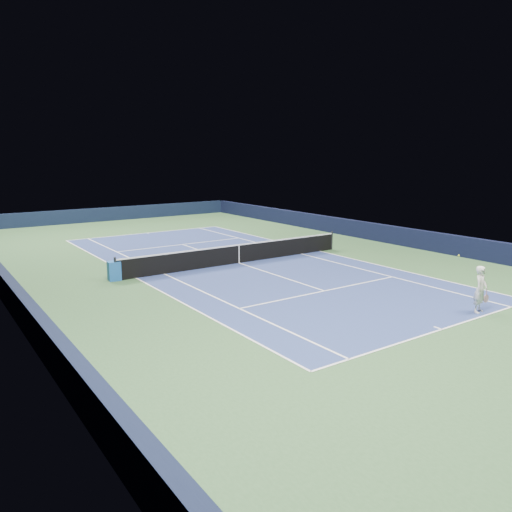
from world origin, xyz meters
TOP-DOWN VIEW (x-y plane):
  - ground at (0.00, 0.00)m, footprint 40.00×40.00m
  - wall_far at (0.00, 19.82)m, footprint 22.00×0.35m
  - wall_right at (10.82, 0.00)m, footprint 0.35×40.00m
  - wall_left at (-10.82, 0.00)m, footprint 0.35×40.00m
  - court_surface at (0.00, 0.00)m, footprint 10.97×23.77m
  - baseline_far at (0.00, 11.88)m, footprint 10.97×0.08m
  - baseline_near at (0.00, -11.88)m, footprint 10.97×0.08m
  - sideline_doubles_right at (5.49, 0.00)m, footprint 0.08×23.77m
  - sideline_doubles_left at (-5.49, 0.00)m, footprint 0.08×23.77m
  - sideline_singles_right at (4.12, 0.00)m, footprint 0.08×23.77m
  - sideline_singles_left at (-4.12, 0.00)m, footprint 0.08×23.77m
  - service_line_far at (0.00, 6.40)m, footprint 8.23×0.08m
  - service_line_near at (0.00, -6.40)m, footprint 8.23×0.08m
  - center_service_line at (0.00, 0.00)m, footprint 0.08×12.80m
  - center_mark_far at (0.00, 11.73)m, footprint 0.08×0.30m
  - center_mark_near at (0.00, -11.73)m, footprint 0.08×0.30m
  - tennis_net at (0.00, 0.00)m, footprint 12.90×0.10m
  - sponsor_cube at (-6.40, 0.18)m, footprint 0.59×0.52m
  - tennis_player at (2.58, -11.54)m, footprint 0.81×1.29m

SIDE VIEW (x-z plane):
  - ground at x=0.00m, z-range 0.00..0.00m
  - court_surface at x=0.00m, z-range 0.00..0.01m
  - baseline_far at x=0.00m, z-range 0.01..0.01m
  - baseline_near at x=0.00m, z-range 0.01..0.01m
  - sideline_doubles_right at x=5.49m, z-range 0.01..0.01m
  - sideline_doubles_left at x=-5.49m, z-range 0.01..0.01m
  - sideline_singles_right at x=4.12m, z-range 0.01..0.01m
  - sideline_singles_left at x=-4.12m, z-range 0.01..0.01m
  - service_line_far at x=0.00m, z-range 0.01..0.01m
  - service_line_near at x=0.00m, z-range 0.01..0.01m
  - center_service_line at x=0.00m, z-range 0.01..0.01m
  - center_mark_far at x=0.00m, z-range 0.01..0.01m
  - center_mark_near at x=0.00m, z-range 0.01..0.01m
  - sponsor_cube at x=-6.40m, z-range 0.00..0.85m
  - tennis_net at x=0.00m, z-range -0.03..1.04m
  - wall_far at x=0.00m, z-range 0.00..1.10m
  - wall_right at x=10.82m, z-range 0.00..1.10m
  - wall_left at x=-10.82m, z-range 0.00..1.10m
  - tennis_player at x=2.58m, z-range -0.11..1.78m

